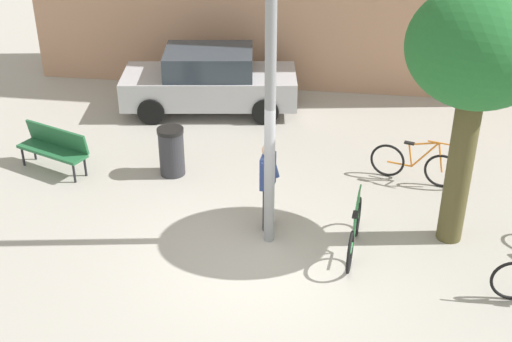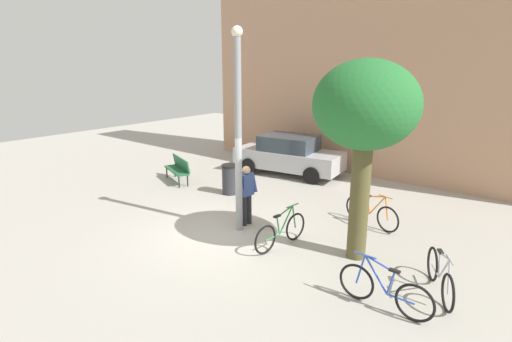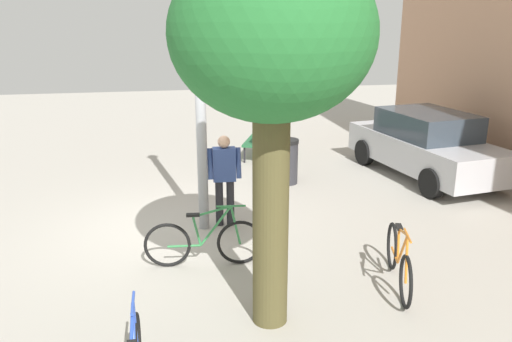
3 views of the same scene
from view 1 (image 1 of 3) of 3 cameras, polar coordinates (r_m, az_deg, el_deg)
The scene contains 9 objects.
ground_plane at distance 11.57m, azimuth 0.13°, elevation -7.29°, with size 36.00×36.00×0.00m, color #A8A399.
lamppost at distance 10.70m, azimuth 1.21°, elevation 6.63°, with size 0.28×0.28×5.20m.
person_by_lamppost at distance 11.85m, azimuth 1.02°, elevation -0.80°, with size 0.30×0.60×1.67m.
park_bench at distance 14.59m, azimuth -16.55°, elevation 2.06°, with size 1.66×1.03×0.92m.
plaza_tree at distance 11.08m, azimuth 18.13°, elevation 9.37°, with size 2.26×2.26×4.46m.
bicycle_orange at distance 13.97m, azimuth 13.17°, elevation 0.54°, with size 1.75×0.54×0.97m.
bicycle_green at distance 11.64m, azimuth 8.24°, elevation -5.08°, with size 0.23×1.81×0.97m.
parked_car_silver at distance 16.76m, azimuth -3.91°, elevation 7.56°, with size 4.40×2.30×1.55m.
trash_bin at distance 13.93m, azimuth -7.09°, elevation 1.65°, with size 0.54×0.54×1.02m.
Camera 1 is at (1.34, -9.26, 6.80)m, focal length 47.72 mm.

